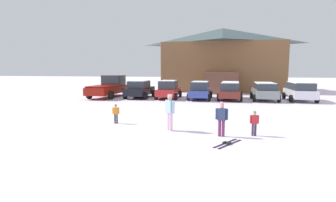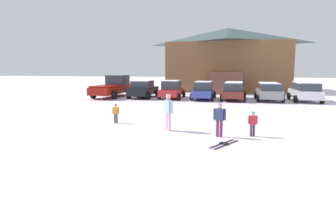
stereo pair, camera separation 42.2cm
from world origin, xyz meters
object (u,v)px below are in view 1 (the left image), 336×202
Objects in this scene: parked_red_sedan at (169,89)px; skier_child_in_orange_jacket at (116,113)px; parked_maroon_van at (230,90)px; parked_grey_wagon at (265,91)px; parked_black_sedan at (140,89)px; parked_blue_hatchback at (200,90)px; skier_child_in_red_jacket at (254,122)px; skier_adult_in_blue_parka at (170,110)px; pickup_truck at (110,87)px; pair_of_skis at (227,143)px; parked_white_suv at (300,91)px; ski_lodge at (222,59)px; skier_teen_in_navy_coat at (222,118)px.

skier_child_in_orange_jacket is at bearing -93.61° from parked_red_sedan.
parked_grey_wagon is (3.00, -0.04, -0.01)m from parked_maroon_van.
parked_blue_hatchback is (5.86, -0.21, -0.02)m from parked_black_sedan.
parked_maroon_van is 13.24m from skier_child_in_red_jacket.
parked_black_sedan is 13.87m from skier_adult_in_blue_parka.
pair_of_skis is at bearing -54.13° from pickup_truck.
parked_maroon_van is at bearing 179.91° from parked_white_suv.
parked_red_sedan is 0.89× the size of parked_maroon_van.
parked_blue_hatchback is 2.63× the size of skier_adult_in_blue_parka.
skier_child_in_red_jacket is 0.69× the size of pair_of_skis.
ski_lodge reaches higher than pair_of_skis.
ski_lodge is 24.93m from skier_teen_in_navy_coat.
parked_black_sedan is at bearing -179.85° from parked_white_suv.
parked_grey_wagon is at bearing -1.13° from pickup_truck.
ski_lodge is 14.17m from parked_black_sedan.
ski_lodge is 10.06× the size of pair_of_skis.
parked_white_suv is at bearing 43.59° from skier_child_in_orange_jacket.
ski_lodge is 24.45m from skier_adult_in_blue_parka.
pickup_truck reaches higher than pair_of_skis.
parked_white_suv is at bearing -59.92° from ski_lodge.
skier_child_in_orange_jacket is 0.65× the size of pair_of_skis.
parked_black_sedan is 0.96× the size of parked_blue_hatchback.
skier_adult_in_blue_parka is (-3.45, -12.94, 0.06)m from parked_maroon_van.
parked_maroon_van is 3.21× the size of pair_of_skis.
parked_black_sedan is at bearing 111.73° from skier_adult_in_blue_parka.
pickup_truck is 18.03m from skier_child_in_red_jacket.
pickup_truck reaches higher than parked_white_suv.
pickup_truck is 17.42m from skier_teen_in_navy_coat.
skier_adult_in_blue_parka is at bearing -68.27° from parked_black_sedan.
skier_teen_in_navy_coat is at bearing -94.87° from parked_maroon_van.
parked_grey_wagon is (8.72, 0.02, 0.01)m from parked_red_sedan.
parked_blue_hatchback is at bearing -177.85° from parked_grey_wagon.
pickup_truck is (-14.75, 0.29, 0.13)m from parked_grey_wagon.
parked_black_sedan is at bearing 177.98° from parked_blue_hatchback.
ski_lodge is at bearing 54.10° from parked_black_sedan.
parked_grey_wagon is 3.14× the size of skier_teen_in_navy_coat.
parked_blue_hatchback is 12.70m from skier_adult_in_blue_parka.
parked_white_suv reaches higher than parked_grey_wagon.
skier_child_in_orange_jacket is (-12.42, -11.83, -0.34)m from parked_white_suv.
skier_adult_in_blue_parka is at bearing 164.38° from skier_teen_in_navy_coat.
pickup_truck is (-11.26, -10.88, -3.08)m from ski_lodge.
parked_grey_wagon reaches higher than pair_of_skis.
parked_blue_hatchback is 14.56m from pair_of_skis.
parked_black_sedan is at bearing 123.71° from skier_child_in_red_jacket.
pickup_truck reaches higher than parked_blue_hatchback.
pickup_truck is (-3.17, 0.30, 0.15)m from parked_black_sedan.
pickup_truck is at bearing -135.99° from ski_lodge.
pickup_truck is 4.30× the size of skier_teen_in_navy_coat.
parked_blue_hatchback is 2.73m from parked_maroon_van.
skier_adult_in_blue_parka is (5.14, -12.89, 0.09)m from parked_black_sedan.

